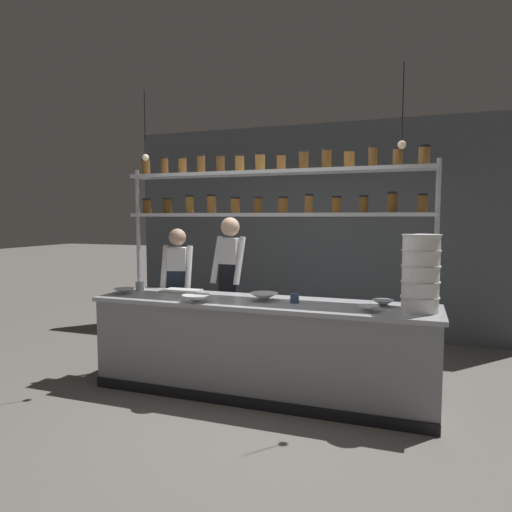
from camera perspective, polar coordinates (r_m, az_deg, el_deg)
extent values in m
plane|color=slate|center=(4.66, 0.53, -16.81)|extent=(40.00, 40.00, 0.00)
cube|color=#4C5156|center=(6.77, 7.45, 3.22)|extent=(5.71, 0.12, 3.06)
cube|color=gray|center=(4.52, 0.54, -11.62)|extent=(3.25, 0.72, 0.88)
cube|color=#ADAFB5|center=(4.41, 0.54, -5.87)|extent=(3.31, 0.76, 0.04)
cube|color=black|center=(4.32, -1.11, -17.88)|extent=(3.25, 0.03, 0.10)
cylinder|color=#ADAFB5|center=(5.37, -14.41, -1.68)|extent=(0.04, 0.04, 2.25)
cylinder|color=#ADAFB5|center=(4.47, 21.48, -3.15)|extent=(0.04, 0.04, 2.25)
cube|color=#ADAFB5|center=(4.64, 1.87, 5.18)|extent=(3.15, 0.28, 0.04)
cylinder|color=brown|center=(5.27, -13.47, 6.00)|extent=(0.10, 0.10, 0.15)
cylinder|color=black|center=(5.27, -13.48, 6.90)|extent=(0.10, 0.10, 0.02)
cylinder|color=#513314|center=(5.13, -10.99, 6.10)|extent=(0.09, 0.09, 0.15)
cylinder|color=black|center=(5.13, -11.01, 7.04)|extent=(0.09, 0.09, 0.02)
cylinder|color=brown|center=(5.00, -8.32, 6.31)|extent=(0.09, 0.09, 0.17)
cylinder|color=black|center=(5.00, -8.34, 7.43)|extent=(0.09, 0.09, 0.02)
cylinder|color=brown|center=(4.88, -5.57, 6.39)|extent=(0.10, 0.10, 0.18)
cylinder|color=black|center=(4.89, -5.58, 7.54)|extent=(0.10, 0.10, 0.02)
cylinder|color=brown|center=(4.78, -2.63, 6.27)|extent=(0.09, 0.09, 0.15)
cylinder|color=black|center=(4.78, -2.63, 7.28)|extent=(0.10, 0.10, 0.02)
cylinder|color=brown|center=(4.69, 0.27, 6.29)|extent=(0.09, 0.09, 0.15)
cylinder|color=black|center=(4.69, 0.27, 7.31)|extent=(0.09, 0.09, 0.02)
cylinder|color=brown|center=(4.61, 3.38, 6.30)|extent=(0.10, 0.10, 0.14)
cylinder|color=black|center=(4.61, 3.38, 7.32)|extent=(0.10, 0.10, 0.02)
cylinder|color=brown|center=(4.54, 6.61, 6.43)|extent=(0.08, 0.08, 0.17)
cylinder|color=black|center=(4.55, 6.62, 7.60)|extent=(0.08, 0.08, 0.02)
cylinder|color=brown|center=(4.49, 10.03, 6.25)|extent=(0.09, 0.09, 0.14)
cylinder|color=black|center=(4.49, 10.04, 7.28)|extent=(0.09, 0.09, 0.02)
cylinder|color=brown|center=(4.46, 13.29, 6.23)|extent=(0.09, 0.09, 0.15)
cylinder|color=black|center=(4.46, 13.31, 7.29)|extent=(0.09, 0.09, 0.02)
cylinder|color=brown|center=(4.44, 16.66, 6.33)|extent=(0.09, 0.09, 0.17)
cylinder|color=black|center=(4.44, 16.69, 7.57)|extent=(0.09, 0.09, 0.02)
cylinder|color=brown|center=(4.43, 20.10, 6.12)|extent=(0.08, 0.08, 0.15)
cylinder|color=black|center=(4.43, 20.13, 7.23)|extent=(0.09, 0.09, 0.02)
cube|color=#ADAFB5|center=(4.67, 1.88, 10.38)|extent=(3.15, 0.28, 0.04)
cylinder|color=brown|center=(5.30, -13.59, 10.66)|extent=(0.09, 0.09, 0.16)
cylinder|color=black|center=(5.31, -13.61, 11.62)|extent=(0.09, 0.09, 0.02)
cylinder|color=brown|center=(5.17, -11.35, 10.88)|extent=(0.08, 0.08, 0.17)
cylinder|color=black|center=(5.18, -11.37, 11.91)|extent=(0.08, 0.08, 0.02)
cylinder|color=brown|center=(5.07, -9.19, 11.00)|extent=(0.09, 0.09, 0.16)
cylinder|color=black|center=(5.08, -9.20, 12.00)|extent=(0.09, 0.09, 0.02)
cylinder|color=brown|center=(4.96, -6.88, 11.24)|extent=(0.09, 0.09, 0.17)
cylinder|color=black|center=(4.98, -6.89, 12.36)|extent=(0.09, 0.09, 0.02)
cylinder|color=#513314|center=(4.87, -4.46, 11.31)|extent=(0.09, 0.09, 0.16)
cylinder|color=black|center=(4.88, -4.47, 12.38)|extent=(0.09, 0.09, 0.02)
cylinder|color=brown|center=(4.79, -2.06, 11.41)|extent=(0.09, 0.09, 0.16)
cylinder|color=black|center=(4.80, -2.06, 12.47)|extent=(0.10, 0.10, 0.02)
cylinder|color=brown|center=(4.71, 0.51, 11.54)|extent=(0.10, 0.10, 0.16)
cylinder|color=black|center=(4.72, 0.51, 12.63)|extent=(0.10, 0.10, 0.02)
cylinder|color=brown|center=(4.64, 3.16, 11.52)|extent=(0.09, 0.09, 0.14)
cylinder|color=black|center=(4.65, 3.17, 12.52)|extent=(0.09, 0.09, 0.02)
cylinder|color=#513314|center=(4.59, 5.97, 11.73)|extent=(0.09, 0.09, 0.17)
cylinder|color=black|center=(4.60, 5.98, 12.89)|extent=(0.09, 0.09, 0.02)
cylinder|color=#513314|center=(4.54, 8.80, 11.80)|extent=(0.09, 0.09, 0.17)
cylinder|color=black|center=(4.55, 8.82, 13.01)|extent=(0.09, 0.09, 0.02)
cylinder|color=brown|center=(4.51, 11.57, 11.68)|extent=(0.10, 0.10, 0.15)
cylinder|color=black|center=(4.52, 11.59, 12.75)|extent=(0.10, 0.10, 0.02)
cylinder|color=#513314|center=(4.48, 14.39, 11.83)|extent=(0.08, 0.08, 0.18)
cylinder|color=black|center=(4.50, 14.42, 13.07)|extent=(0.08, 0.08, 0.02)
cylinder|color=brown|center=(4.47, 17.29, 11.62)|extent=(0.09, 0.09, 0.15)
cylinder|color=black|center=(4.48, 17.32, 12.71)|extent=(0.09, 0.09, 0.02)
cylinder|color=brown|center=(4.46, 20.28, 11.60)|extent=(0.10, 0.10, 0.16)
cylinder|color=black|center=(4.48, 20.32, 12.73)|extent=(0.10, 0.10, 0.02)
cylinder|color=black|center=(5.61, -10.44, -9.02)|extent=(0.11, 0.11, 0.76)
cylinder|color=black|center=(5.57, -8.82, -9.09)|extent=(0.11, 0.11, 0.76)
cube|color=#232838|center=(5.49, -9.72, -3.49)|extent=(0.26, 0.22, 0.33)
cube|color=white|center=(5.45, -9.76, -0.36)|extent=(0.26, 0.23, 0.27)
sphere|color=tan|center=(5.43, -9.80, 2.33)|extent=(0.20, 0.20, 0.20)
cylinder|color=white|center=(5.44, -11.38, -1.35)|extent=(0.13, 0.25, 0.50)
cylinder|color=white|center=(5.37, -8.40, -1.39)|extent=(0.13, 0.25, 0.50)
cylinder|color=black|center=(5.43, -3.96, -9.07)|extent=(0.11, 0.11, 0.83)
cylinder|color=black|center=(5.36, -2.42, -9.24)|extent=(0.11, 0.11, 0.83)
cube|color=black|center=(5.28, -3.23, -2.89)|extent=(0.23, 0.18, 0.36)
cube|color=white|center=(5.25, -3.24, 0.64)|extent=(0.23, 0.19, 0.29)
sphere|color=beige|center=(5.23, -3.26, 3.66)|extent=(0.22, 0.22, 0.22)
cylinder|color=white|center=(5.27, -4.94, -0.45)|extent=(0.08, 0.26, 0.54)
cylinder|color=white|center=(5.14, -2.08, -0.57)|extent=(0.08, 0.26, 0.54)
cylinder|color=white|center=(4.13, 19.77, -5.75)|extent=(0.31, 0.31, 0.12)
cylinder|color=silver|center=(4.12, 19.80, -4.85)|extent=(0.32, 0.32, 0.01)
cylinder|color=white|center=(4.11, 19.83, -3.95)|extent=(0.31, 0.31, 0.12)
cylinder|color=silver|center=(4.10, 19.85, -3.04)|extent=(0.32, 0.32, 0.01)
cylinder|color=white|center=(4.10, 19.88, -2.12)|extent=(0.31, 0.31, 0.12)
cylinder|color=silver|center=(4.09, 19.91, -1.21)|extent=(0.32, 0.32, 0.01)
cylinder|color=white|center=(4.08, 19.93, -0.28)|extent=(0.31, 0.31, 0.12)
cylinder|color=silver|center=(4.08, 19.96, 0.64)|extent=(0.32, 0.32, 0.01)
cylinder|color=white|center=(4.07, 19.99, 1.56)|extent=(0.31, 0.31, 0.12)
cylinder|color=silver|center=(4.07, 20.02, 2.49)|extent=(0.32, 0.32, 0.01)
cube|color=silver|center=(4.97, -9.32, -4.34)|extent=(0.40, 0.26, 0.02)
cylinder|color=silver|center=(4.97, -16.11, -4.53)|extent=(0.10, 0.10, 0.01)
cone|color=silver|center=(4.97, -16.12, -4.25)|extent=(0.22, 0.22, 0.06)
cylinder|color=white|center=(4.03, 13.88, -6.66)|extent=(0.08, 0.08, 0.01)
cone|color=white|center=(4.03, 13.89, -6.39)|extent=(0.18, 0.18, 0.05)
cylinder|color=silver|center=(4.40, 0.98, -5.54)|extent=(0.13, 0.13, 0.01)
cone|color=silver|center=(4.40, 0.98, -5.13)|extent=(0.28, 0.28, 0.08)
cylinder|color=white|center=(4.36, -7.48, -5.70)|extent=(0.12, 0.12, 0.01)
cone|color=white|center=(4.35, -7.48, -5.30)|extent=(0.27, 0.27, 0.07)
cylinder|color=#B2B7BC|center=(4.30, 15.60, -5.96)|extent=(0.09, 0.09, 0.01)
cone|color=#B2B7BC|center=(4.30, 15.60, -5.67)|extent=(0.20, 0.20, 0.06)
cylinder|color=#B2B7BC|center=(5.16, -14.33, -3.69)|extent=(0.09, 0.09, 0.09)
cylinder|color=#334C70|center=(4.30, 4.85, -5.29)|extent=(0.08, 0.08, 0.09)
cylinder|color=black|center=(4.97, -13.73, 15.77)|extent=(0.01, 0.01, 0.68)
sphere|color=#F9E5B2|center=(4.91, -13.65, 11.87)|extent=(0.07, 0.07, 0.07)
cylinder|color=black|center=(4.21, 17.90, 17.69)|extent=(0.01, 0.01, 0.68)
sphere|color=#F9E5B2|center=(4.15, 17.77, 13.11)|extent=(0.07, 0.07, 0.07)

